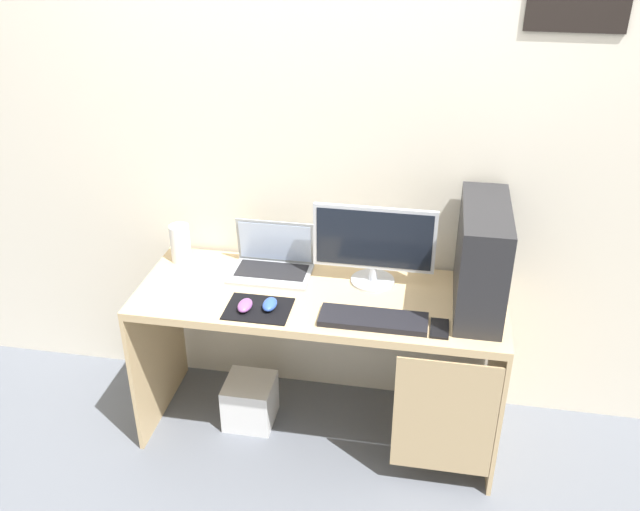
# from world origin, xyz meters

# --- Properties ---
(ground_plane) EXTENTS (8.00, 8.00, 0.00)m
(ground_plane) POSITION_xyz_m (0.00, 0.00, 0.00)
(ground_plane) COLOR slate
(wall_back) EXTENTS (4.00, 0.05, 2.60)m
(wall_back) POSITION_xyz_m (0.00, 0.33, 1.30)
(wall_back) COLOR beige
(wall_back) RESTS_ON ground_plane
(desk) EXTENTS (1.53, 0.58, 0.72)m
(desk) POSITION_xyz_m (0.02, -0.01, 0.58)
(desk) COLOR tan
(desk) RESTS_ON ground_plane
(pc_tower) EXTENTS (0.18, 0.50, 0.43)m
(pc_tower) POSITION_xyz_m (0.63, 0.03, 0.93)
(pc_tower) COLOR #232326
(pc_tower) RESTS_ON desk
(monitor) EXTENTS (0.51, 0.19, 0.35)m
(monitor) POSITION_xyz_m (0.20, 0.13, 0.90)
(monitor) COLOR #B7BCC6
(monitor) RESTS_ON desk
(laptop) EXTENTS (0.35, 0.23, 0.22)m
(laptop) POSITION_xyz_m (-0.24, 0.15, 0.76)
(laptop) COLOR #9EA3A8
(laptop) RESTS_ON desk
(speaker) EXTENTS (0.09, 0.09, 0.17)m
(speaker) POSITION_xyz_m (-0.66, 0.17, 0.81)
(speaker) COLOR white
(speaker) RESTS_ON desk
(keyboard) EXTENTS (0.42, 0.14, 0.02)m
(keyboard) POSITION_xyz_m (0.24, -0.17, 0.73)
(keyboard) COLOR black
(keyboard) RESTS_ON desk
(mousepad) EXTENTS (0.26, 0.20, 0.00)m
(mousepad) POSITION_xyz_m (-0.22, -0.16, 0.72)
(mousepad) COLOR black
(mousepad) RESTS_ON desk
(mouse_left) EXTENTS (0.06, 0.10, 0.03)m
(mouse_left) POSITION_xyz_m (-0.18, -0.15, 0.74)
(mouse_left) COLOR #2D51B2
(mouse_left) RESTS_ON mousepad
(mouse_right) EXTENTS (0.06, 0.10, 0.03)m
(mouse_right) POSITION_xyz_m (-0.27, -0.18, 0.74)
(mouse_right) COLOR #8C4C99
(mouse_right) RESTS_ON mousepad
(cell_phone) EXTENTS (0.07, 0.13, 0.01)m
(cell_phone) POSITION_xyz_m (0.49, -0.18, 0.73)
(cell_phone) COLOR black
(cell_phone) RESTS_ON desk
(subwoofer) EXTENTS (0.22, 0.22, 0.22)m
(subwoofer) POSITION_xyz_m (-0.33, -0.02, 0.11)
(subwoofer) COLOR white
(subwoofer) RESTS_ON ground_plane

